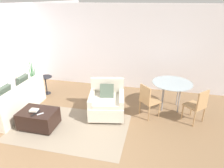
{
  "coord_description": "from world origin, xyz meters",
  "views": [
    {
      "loc": [
        1.25,
        -2.97,
        2.91
      ],
      "look_at": [
        0.14,
        1.84,
        0.75
      ],
      "focal_mm": 32.0,
      "sensor_mm": 36.0,
      "label": 1
    }
  ],
  "objects_px": {
    "dining_chair_near_left": "(148,99)",
    "armchair": "(107,103)",
    "tv_remote_primary": "(40,114)",
    "potted_plant": "(34,84)",
    "ottoman": "(39,118)",
    "dining_table": "(172,86)",
    "couch": "(14,102)",
    "tv_remote_secondary": "(34,115)",
    "side_table": "(46,82)",
    "book_stack": "(34,111)",
    "dining_chair_near_right": "(198,104)"
  },
  "relations": [
    {
      "from": "couch",
      "to": "dining_chair_near_right",
      "type": "relative_size",
      "value": 2.02
    },
    {
      "from": "potted_plant",
      "to": "side_table",
      "type": "distance_m",
      "value": 0.47
    },
    {
      "from": "armchair",
      "to": "potted_plant",
      "type": "bearing_deg",
      "value": 163.13
    },
    {
      "from": "dining_chair_near_left",
      "to": "ottoman",
      "type": "bearing_deg",
      "value": -157.28
    },
    {
      "from": "ottoman",
      "to": "dining_chair_near_right",
      "type": "relative_size",
      "value": 0.95
    },
    {
      "from": "book_stack",
      "to": "side_table",
      "type": "relative_size",
      "value": 0.39
    },
    {
      "from": "armchair",
      "to": "dining_chair_near_left",
      "type": "height_order",
      "value": "armchair"
    },
    {
      "from": "side_table",
      "to": "dining_chair_near_right",
      "type": "bearing_deg",
      "value": -8.26
    },
    {
      "from": "tv_remote_secondary",
      "to": "side_table",
      "type": "xyz_separation_m",
      "value": [
        -0.78,
        1.87,
        -0.03
      ]
    },
    {
      "from": "book_stack",
      "to": "armchair",
      "type": "bearing_deg",
      "value": 32.2
    },
    {
      "from": "tv_remote_primary",
      "to": "potted_plant",
      "type": "distance_m",
      "value": 2.28
    },
    {
      "from": "side_table",
      "to": "dining_chair_near_right",
      "type": "distance_m",
      "value": 4.53
    },
    {
      "from": "book_stack",
      "to": "potted_plant",
      "type": "bearing_deg",
      "value": 123.49
    },
    {
      "from": "ottoman",
      "to": "dining_table",
      "type": "xyz_separation_m",
      "value": [
        3.11,
        1.65,
        0.44
      ]
    },
    {
      "from": "potted_plant",
      "to": "dining_chair_near_left",
      "type": "xyz_separation_m",
      "value": [
        3.73,
        -0.67,
        0.24
      ]
    },
    {
      "from": "armchair",
      "to": "ottoman",
      "type": "relative_size",
      "value": 1.23
    },
    {
      "from": "tv_remote_secondary",
      "to": "dining_table",
      "type": "bearing_deg",
      "value": 30.42
    },
    {
      "from": "side_table",
      "to": "dining_table",
      "type": "relative_size",
      "value": 0.55
    },
    {
      "from": "ottoman",
      "to": "dining_chair_near_left",
      "type": "xyz_separation_m",
      "value": [
        2.5,
        1.05,
        0.28
      ]
    },
    {
      "from": "dining_chair_near_left",
      "to": "tv_remote_primary",
      "type": "bearing_deg",
      "value": -154.02
    },
    {
      "from": "book_stack",
      "to": "side_table",
      "type": "height_order",
      "value": "side_table"
    },
    {
      "from": "side_table",
      "to": "armchair",
      "type": "bearing_deg",
      "value": -19.55
    },
    {
      "from": "tv_remote_primary",
      "to": "side_table",
      "type": "relative_size",
      "value": 0.24
    },
    {
      "from": "ottoman",
      "to": "side_table",
      "type": "xyz_separation_m",
      "value": [
        -0.77,
        1.7,
        0.17
      ]
    },
    {
      "from": "armchair",
      "to": "potted_plant",
      "type": "distance_m",
      "value": 2.8
    },
    {
      "from": "tv_remote_primary",
      "to": "potted_plant",
      "type": "xyz_separation_m",
      "value": [
        -1.36,
        1.83,
        -0.17
      ]
    },
    {
      "from": "ottoman",
      "to": "dining_chair_near_right",
      "type": "height_order",
      "value": "dining_chair_near_right"
    },
    {
      "from": "side_table",
      "to": "dining_chair_near_left",
      "type": "height_order",
      "value": "dining_chair_near_left"
    },
    {
      "from": "dining_chair_near_left",
      "to": "dining_chair_near_right",
      "type": "relative_size",
      "value": 1.0
    },
    {
      "from": "couch",
      "to": "tv_remote_secondary",
      "type": "bearing_deg",
      "value": -31.71
    },
    {
      "from": "dining_chair_near_left",
      "to": "armchair",
      "type": "bearing_deg",
      "value": -172.4
    },
    {
      "from": "side_table",
      "to": "ottoman",
      "type": "bearing_deg",
      "value": -65.68
    },
    {
      "from": "ottoman",
      "to": "tv_remote_primary",
      "type": "distance_m",
      "value": 0.27
    },
    {
      "from": "ottoman",
      "to": "book_stack",
      "type": "distance_m",
      "value": 0.24
    },
    {
      "from": "ottoman",
      "to": "tv_remote_primary",
      "type": "xyz_separation_m",
      "value": [
        0.14,
        -0.1,
        0.21
      ]
    },
    {
      "from": "tv_remote_primary",
      "to": "book_stack",
      "type": "bearing_deg",
      "value": 162.57
    },
    {
      "from": "ottoman",
      "to": "book_stack",
      "type": "relative_size",
      "value": 3.7
    },
    {
      "from": "ottoman",
      "to": "dining_table",
      "type": "bearing_deg",
      "value": 28.0
    },
    {
      "from": "tv_remote_secondary",
      "to": "side_table",
      "type": "bearing_deg",
      "value": 112.63
    },
    {
      "from": "tv_remote_primary",
      "to": "dining_table",
      "type": "distance_m",
      "value": 3.46
    },
    {
      "from": "dining_table",
      "to": "dining_chair_near_right",
      "type": "distance_m",
      "value": 0.87
    },
    {
      "from": "side_table",
      "to": "dining_chair_near_left",
      "type": "bearing_deg",
      "value": -11.25
    },
    {
      "from": "ottoman",
      "to": "side_table",
      "type": "distance_m",
      "value": 1.87
    },
    {
      "from": "potted_plant",
      "to": "tv_remote_secondary",
      "type": "bearing_deg",
      "value": -56.88
    },
    {
      "from": "book_stack",
      "to": "dining_chair_near_left",
      "type": "distance_m",
      "value": 2.78
    },
    {
      "from": "book_stack",
      "to": "dining_chair_near_right",
      "type": "distance_m",
      "value": 3.92
    },
    {
      "from": "couch",
      "to": "side_table",
      "type": "xyz_separation_m",
      "value": [
        0.26,
        1.23,
        0.11
      ]
    },
    {
      "from": "potted_plant",
      "to": "side_table",
      "type": "relative_size",
      "value": 2.11
    },
    {
      "from": "couch",
      "to": "dining_table",
      "type": "relative_size",
      "value": 1.7
    },
    {
      "from": "tv_remote_secondary",
      "to": "dining_chair_near_left",
      "type": "distance_m",
      "value": 2.78
    }
  ]
}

